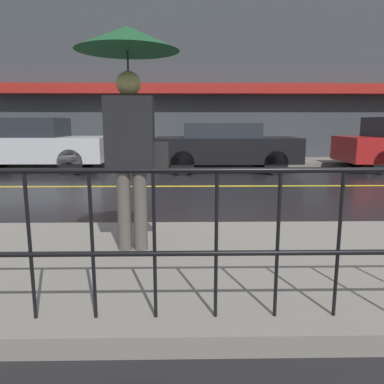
% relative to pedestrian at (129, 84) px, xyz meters
% --- Properties ---
extents(ground_plane, '(80.00, 80.00, 0.00)m').
position_rel_pedestrian_xyz_m(ground_plane, '(1.33, 4.69, -1.79)').
color(ground_plane, black).
extents(sidewalk_near, '(28.00, 2.67, 0.15)m').
position_rel_pedestrian_xyz_m(sidewalk_near, '(1.33, -0.29, -1.72)').
color(sidewalk_near, slate).
rests_on(sidewalk_near, ground_plane).
extents(sidewalk_far, '(28.00, 1.90, 0.15)m').
position_rel_pedestrian_xyz_m(sidewalk_far, '(1.33, 9.29, -1.72)').
color(sidewalk_far, slate).
rests_on(sidewalk_far, ground_plane).
extents(lane_marking, '(25.20, 0.12, 0.01)m').
position_rel_pedestrian_xyz_m(lane_marking, '(1.33, 4.69, -1.79)').
color(lane_marking, gold).
rests_on(lane_marking, ground_plane).
extents(building_storefront, '(28.00, 0.85, 6.74)m').
position_rel_pedestrian_xyz_m(building_storefront, '(1.33, 10.37, 1.54)').
color(building_storefront, '#383D42').
rests_on(building_storefront, ground_plane).
extents(railing_foreground, '(12.00, 0.04, 1.01)m').
position_rel_pedestrian_xyz_m(railing_foreground, '(1.33, -1.38, -1.01)').
color(railing_foreground, black).
rests_on(railing_foreground, sidewalk_near).
extents(pedestrian, '(0.98, 0.98, 2.16)m').
position_rel_pedestrian_xyz_m(pedestrian, '(0.00, 0.00, 0.00)').
color(pedestrian, '#4C4742').
rests_on(pedestrian, sidewalk_near).
extents(car_silver, '(4.41, 1.73, 1.56)m').
position_rel_pedestrian_xyz_m(car_silver, '(-4.05, 7.43, -0.99)').
color(car_silver, '#B2B5BA').
rests_on(car_silver, ground_plane).
extents(car_black, '(4.16, 1.90, 1.41)m').
position_rel_pedestrian_xyz_m(car_black, '(1.71, 7.43, -1.05)').
color(car_black, black).
rests_on(car_black, ground_plane).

